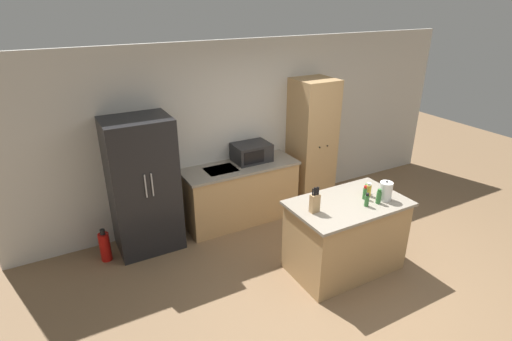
{
  "coord_description": "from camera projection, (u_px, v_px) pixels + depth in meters",
  "views": [
    {
      "loc": [
        -2.78,
        -2.76,
        3.13
      ],
      "look_at": [
        -0.49,
        1.4,
        1.05
      ],
      "focal_mm": 28.0,
      "sensor_mm": 36.0,
      "label": 1
    }
  ],
  "objects": [
    {
      "name": "pantry_cabinet",
      "position": [
        312.0,
        143.0,
        6.27
      ],
      "size": [
        0.6,
        0.61,
        2.01
      ],
      "color": "tan",
      "rests_on": "ground_plane"
    },
    {
      "name": "spice_bottle_pale_salt",
      "position": [
        365.0,
        193.0,
        4.7
      ],
      "size": [
        0.05,
        0.05,
        0.17
      ],
      "color": "#337033",
      "rests_on": "kitchen_island"
    },
    {
      "name": "microwave",
      "position": [
        252.0,
        152.0,
        5.87
      ],
      "size": [
        0.53,
        0.4,
        0.26
      ],
      "color": "#232326",
      "rests_on": "back_counter"
    },
    {
      "name": "back_counter",
      "position": [
        240.0,
        193.0,
        5.93
      ],
      "size": [
        1.7,
        0.64,
        0.89
      ],
      "color": "tan",
      "rests_on": "ground_plane"
    },
    {
      "name": "wall_back",
      "position": [
        255.0,
        128.0,
        6.04
      ],
      "size": [
        7.2,
        0.06,
        2.6
      ],
      "color": "beige",
      "rests_on": "ground_plane"
    },
    {
      "name": "kettle",
      "position": [
        386.0,
        191.0,
        4.67
      ],
      "size": [
        0.15,
        0.15,
        0.25
      ],
      "color": "white",
      "rests_on": "kitchen_island"
    },
    {
      "name": "ground_plane",
      "position": [
        350.0,
        286.0,
        4.69
      ],
      "size": [
        14.0,
        14.0,
        0.0
      ],
      "primitive_type": "plane",
      "color": "#846647"
    },
    {
      "name": "refrigerator",
      "position": [
        143.0,
        186.0,
        5.12
      ],
      "size": [
        0.82,
        0.66,
        1.79
      ],
      "color": "black",
      "rests_on": "ground_plane"
    },
    {
      "name": "fire_extinguisher",
      "position": [
        105.0,
        246.0,
        5.08
      ],
      "size": [
        0.14,
        0.14,
        0.45
      ],
      "color": "red",
      "rests_on": "ground_plane"
    },
    {
      "name": "spice_bottle_green_herb",
      "position": [
        367.0,
        200.0,
        4.54
      ],
      "size": [
        0.05,
        0.05,
        0.16
      ],
      "color": "#337033",
      "rests_on": "kitchen_island"
    },
    {
      "name": "spice_bottle_short_red",
      "position": [
        366.0,
        189.0,
        4.86
      ],
      "size": [
        0.05,
        0.05,
        0.11
      ],
      "color": "#337033",
      "rests_on": "kitchen_island"
    },
    {
      "name": "spice_bottle_amber_oil",
      "position": [
        369.0,
        190.0,
        4.78
      ],
      "size": [
        0.06,
        0.06,
        0.17
      ],
      "color": "gold",
      "rests_on": "kitchen_island"
    },
    {
      "name": "spice_bottle_tall_dark",
      "position": [
        379.0,
        197.0,
        4.6
      ],
      "size": [
        0.06,
        0.06,
        0.18
      ],
      "color": "#337033",
      "rests_on": "kitchen_island"
    },
    {
      "name": "knife_block",
      "position": [
        315.0,
        202.0,
        4.4
      ],
      "size": [
        0.1,
        0.07,
        0.31
      ],
      "color": "tan",
      "rests_on": "kitchen_island"
    },
    {
      "name": "kitchen_island",
      "position": [
        345.0,
        235.0,
        4.84
      ],
      "size": [
        1.38,
        0.83,
        0.92
      ],
      "color": "tan",
      "rests_on": "ground_plane"
    }
  ]
}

